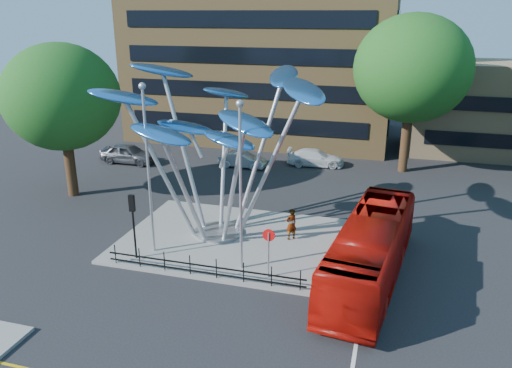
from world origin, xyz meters
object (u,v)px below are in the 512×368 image
(parked_car_left, at_px, (128,154))
(traffic_light_island, at_px, (133,213))
(street_lamp_right, at_px, (240,172))
(no_entry_sign_island, at_px, (269,245))
(pedestrian, at_px, (291,224))
(red_bus, at_px, (371,250))
(parked_car_right, at_px, (315,158))
(parked_car_mid, at_px, (243,160))
(tree_left, at_px, (62,97))
(street_lamp_left, at_px, (147,156))
(tree_right, at_px, (412,69))
(leaf_sculpture, at_px, (215,116))

(parked_car_left, bearing_deg, traffic_light_island, -149.22)
(street_lamp_right, bearing_deg, parked_car_left, 134.47)
(no_entry_sign_island, bearing_deg, pedestrian, 87.97)
(red_bus, distance_m, parked_car_right, 18.62)
(red_bus, relative_size, parked_car_mid, 2.87)
(traffic_light_island, xyz_separation_m, parked_car_mid, (0.38, 16.98, -1.98))
(tree_left, bearing_deg, red_bus, -16.68)
(street_lamp_left, relative_size, traffic_light_island, 2.57)
(tree_right, distance_m, street_lamp_right, 20.64)
(tree_left, distance_m, parked_car_left, 9.99)
(parked_car_left, bearing_deg, tree_left, -178.38)
(traffic_light_island, height_order, pedestrian, traffic_light_island)
(street_lamp_right, xyz_separation_m, parked_car_mid, (-5.12, 16.48, -4.46))
(no_entry_sign_island, bearing_deg, parked_car_left, 136.34)
(street_lamp_left, relative_size, street_lamp_right, 1.06)
(no_entry_sign_island, relative_size, pedestrian, 1.37)
(tree_left, relative_size, parked_car_mid, 2.66)
(tree_right, xyz_separation_m, traffic_light_island, (-13.00, -19.50, -5.42))
(street_lamp_left, xyz_separation_m, street_lamp_right, (5.00, -0.50, -0.26))
(parked_car_left, xyz_separation_m, parked_car_right, (15.26, 3.57, -0.14))
(leaf_sculpture, bearing_deg, tree_left, 164.45)
(street_lamp_left, height_order, no_entry_sign_island, street_lamp_left)
(leaf_sculpture, relative_size, street_lamp_right, 1.53)
(pedestrian, height_order, parked_car_mid, pedestrian)
(traffic_light_island, bearing_deg, leaf_sculpture, 54.96)
(tree_right, bearing_deg, parked_car_left, -169.80)
(street_lamp_right, height_order, parked_car_mid, street_lamp_right)
(tree_left, xyz_separation_m, traffic_light_island, (9.00, -7.50, -4.18))
(tree_right, distance_m, street_lamp_left, 22.49)
(parked_car_right, bearing_deg, street_lamp_right, 171.91)
(pedestrian, relative_size, parked_car_left, 0.37)
(tree_left, relative_size, parked_car_right, 2.22)
(tree_right, bearing_deg, street_lamp_left, -124.05)
(street_lamp_right, relative_size, parked_car_right, 1.78)
(tree_left, relative_size, traffic_light_island, 3.01)
(leaf_sculpture, bearing_deg, tree_right, 56.69)
(street_lamp_left, relative_size, parked_car_mid, 2.27)
(traffic_light_island, bearing_deg, street_lamp_right, 5.19)
(tree_left, relative_size, parked_car_left, 2.16)
(leaf_sculpture, distance_m, street_lamp_left, 4.28)
(street_lamp_right, xyz_separation_m, pedestrian, (1.65, 3.87, -4.05))
(traffic_light_island, relative_size, no_entry_sign_island, 1.40)
(tree_left, distance_m, pedestrian, 17.43)
(red_bus, bearing_deg, traffic_light_island, -166.30)
(tree_left, distance_m, leaf_sculpture, 12.38)
(no_entry_sign_island, height_order, parked_car_right, no_entry_sign_island)
(street_lamp_left, xyz_separation_m, no_entry_sign_island, (6.50, -0.98, -3.54))
(street_lamp_left, xyz_separation_m, parked_car_left, (-9.72, 14.50, -4.54))
(traffic_light_island, relative_size, pedestrian, 1.92)
(tree_right, distance_m, pedestrian, 17.67)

